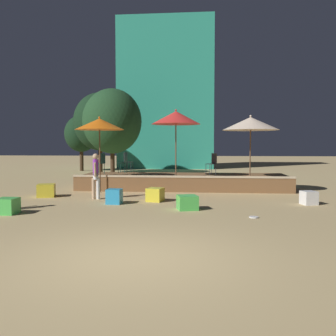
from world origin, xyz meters
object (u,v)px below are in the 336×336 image
(cube_seat_2, at_px, (114,196))
(cube_seat_3, at_px, (7,206))
(bistro_chair_3, at_px, (124,161))
(patio_umbrella_1, at_px, (100,124))
(bistro_chair_2, at_px, (127,160))
(person_0, at_px, (96,175))
(background_tree_2, at_px, (112,121))
(frisbee_disc, at_px, (254,217))
(cube_seat_0, at_px, (309,198))
(cube_seat_4, at_px, (187,203))
(background_tree_0, at_px, (100,122))
(bistro_chair_0, at_px, (101,161))
(cube_seat_5, at_px, (155,195))
(cube_seat_1, at_px, (46,190))
(bistro_chair_1, at_px, (213,162))
(background_tree_1, at_px, (81,134))
(patio_umbrella_2, at_px, (251,124))
(patio_umbrella_0, at_px, (176,118))

(cube_seat_2, bearing_deg, cube_seat_3, -141.15)
(bistro_chair_3, bearing_deg, cube_seat_2, 13.19)
(patio_umbrella_1, distance_m, bistro_chair_2, 2.98)
(person_0, relative_size, background_tree_2, 0.30)
(patio_umbrella_1, xyz_separation_m, frisbee_disc, (5.57, -4.94, -2.76))
(cube_seat_0, relative_size, bistro_chair_2, 0.61)
(cube_seat_0, relative_size, cube_seat_4, 0.78)
(background_tree_0, bearing_deg, bistro_chair_0, -74.15)
(cube_seat_5, height_order, background_tree_2, background_tree_2)
(cube_seat_4, height_order, frisbee_disc, cube_seat_4)
(cube_seat_3, bearing_deg, cube_seat_1, 96.00)
(cube_seat_5, bearing_deg, bistro_chair_1, 58.56)
(cube_seat_5, height_order, bistro_chair_0, bistro_chair_0)
(cube_seat_1, xyz_separation_m, cube_seat_3, (0.36, -3.46, -0.01))
(patio_umbrella_1, relative_size, background_tree_1, 0.75)
(bistro_chair_1, bearing_deg, cube_seat_5, -64.62)
(frisbee_disc, bearing_deg, cube_seat_4, 148.86)
(cube_seat_1, xyz_separation_m, cube_seat_2, (2.93, -1.39, 0.01))
(cube_seat_3, xyz_separation_m, bistro_chair_3, (1.96, 6.53, 1.00))
(cube_seat_0, height_order, bistro_chair_2, bistro_chair_2)
(cube_seat_5, xyz_separation_m, bistro_chair_3, (-1.88, 3.81, 1.00))
(cube_seat_2, height_order, bistro_chair_2, bistro_chair_2)
(cube_seat_4, xyz_separation_m, bistro_chair_2, (-3.13, 6.30, 1.01))
(cube_seat_0, bearing_deg, background_tree_2, 129.82)
(bistro_chair_0, bearing_deg, bistro_chair_2, 173.87)
(patio_umbrella_2, distance_m, bistro_chair_2, 6.08)
(bistro_chair_0, bearing_deg, patio_umbrella_1, 33.95)
(patio_umbrella_2, height_order, cube_seat_1, patio_umbrella_2)
(patio_umbrella_0, distance_m, cube_seat_3, 7.52)
(cube_seat_5, height_order, background_tree_1, background_tree_1)
(bistro_chair_0, distance_m, background_tree_0, 9.48)
(background_tree_0, relative_size, background_tree_1, 1.31)
(cube_seat_4, xyz_separation_m, background_tree_2, (-5.34, 12.40, 3.23))
(background_tree_2, bearing_deg, cube_seat_0, -50.18)
(bistro_chair_3, bearing_deg, cube_seat_0, 65.34)
(bistro_chair_3, bearing_deg, bistro_chair_2, -170.02)
(cube_seat_0, distance_m, background_tree_2, 14.77)
(cube_seat_1, height_order, bistro_chair_3, bistro_chair_3)
(cube_seat_2, distance_m, background_tree_1, 16.65)
(background_tree_0, xyz_separation_m, background_tree_2, (1.13, -1.19, -0.05))
(cube_seat_3, height_order, background_tree_1, background_tree_1)
(cube_seat_4, bearing_deg, patio_umbrella_2, 60.61)
(patio_umbrella_1, relative_size, bistro_chair_0, 3.44)
(patio_umbrella_2, bearing_deg, bistro_chair_2, 158.69)
(cube_seat_4, distance_m, bistro_chair_1, 5.05)
(cube_seat_1, relative_size, cube_seat_2, 1.57)
(patio_umbrella_1, distance_m, bistro_chair_1, 4.98)
(cube_seat_0, height_order, frisbee_disc, cube_seat_0)
(background_tree_2, bearing_deg, patio_umbrella_0, -60.13)
(cube_seat_2, height_order, cube_seat_5, cube_seat_2)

